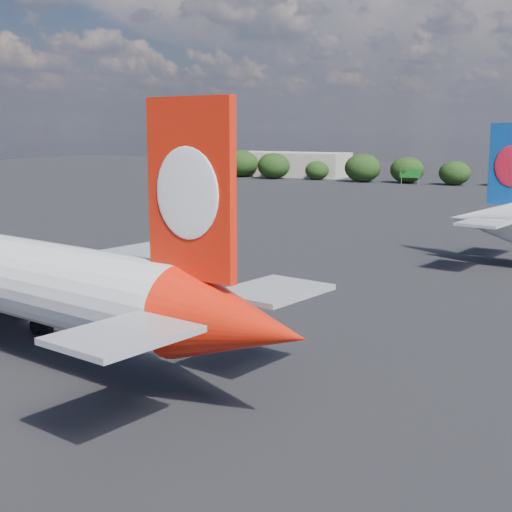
% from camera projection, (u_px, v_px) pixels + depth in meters
% --- Properties ---
extents(ground, '(500.00, 500.00, 0.00)m').
position_uv_depth(ground, '(312.00, 249.00, 96.33)').
color(ground, black).
rests_on(ground, ground).
extents(terminal_building, '(42.00, 16.00, 8.00)m').
position_uv_depth(terminal_building, '(286.00, 164.00, 240.40)').
color(terminal_building, '#9D9588').
rests_on(terminal_building, ground).
extents(highway_sign, '(6.00, 0.30, 4.50)m').
position_uv_depth(highway_sign, '(410.00, 173.00, 205.45)').
color(highway_sign, '#13631C').
rests_on(highway_sign, ground).
extents(horizon_treeline, '(205.18, 14.41, 8.89)m').
position_uv_depth(horizon_treeline, '(496.00, 172.00, 198.94)').
color(horizon_treeline, black).
rests_on(horizon_treeline, ground).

